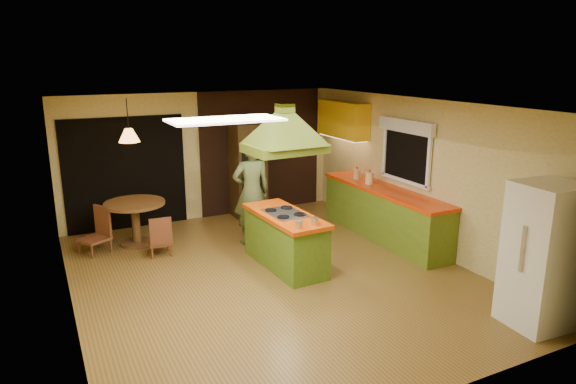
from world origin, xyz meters
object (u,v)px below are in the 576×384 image
canister_large (357,174)px  refrigerator (544,256)px  man (252,192)px  wall_oven (248,170)px  dining_table (135,215)px  kitchen_island (285,240)px

canister_large → refrigerator: bearing=-92.1°
man → wall_oven: (0.56, 1.52, 0.03)m
refrigerator → dining_table: bearing=131.2°
man → canister_large: size_ratio=9.27×
kitchen_island → man: bearing=89.8°
kitchen_island → refrigerator: refrigerator is taller
kitchen_island → wall_oven: 2.81m
kitchen_island → canister_large: size_ratio=8.68×
refrigerator → dining_table: (-3.80, 4.95, -0.34)m
refrigerator → canister_large: (0.15, 4.13, 0.14)m
man → refrigerator: man is taller
man → dining_table: man is taller
dining_table → canister_large: (3.95, -0.82, 0.48)m
kitchen_island → canister_large: (2.08, 1.17, 0.59)m
man → canister_large: man is taller
wall_oven → canister_large: 2.20m
man → wall_oven: bearing=-104.9°
canister_large → man: bearing=179.5°
kitchen_island → refrigerator: size_ratio=0.97×
dining_table → man: bearing=-23.8°
kitchen_island → refrigerator: 3.56m
refrigerator → dining_table: refrigerator is taller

